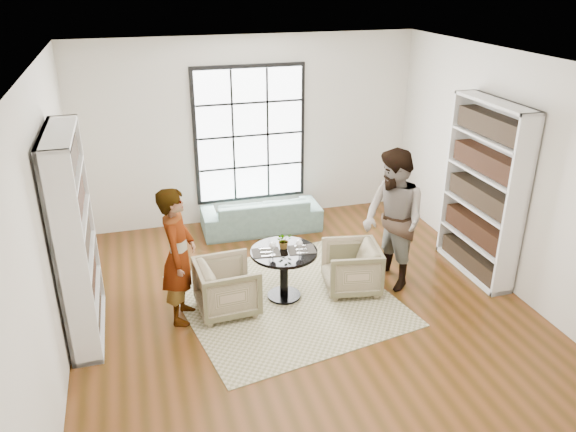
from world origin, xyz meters
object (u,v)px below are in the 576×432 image
object	(u,v)px
flower_centerpiece	(284,240)
sofa	(261,214)
armchair_right	(351,268)
pedestal_table	(284,264)
wine_glass_right	(299,244)
person_left	(179,256)
armchair_left	(227,287)
person_right	(393,220)
wine_glass_left	(273,246)

from	to	relation	value
flower_centerpiece	sofa	bearing A→B (deg)	84.78
armchair_right	sofa	bearing A→B (deg)	-152.49
pedestal_table	wine_glass_right	size ratio (longest dim) A/B	4.46
person_left	armchair_left	bearing A→B (deg)	-73.33
sofa	person_right	xyz separation A→B (m)	(1.24, -2.15, 0.66)
armchair_left	armchair_right	bearing A→B (deg)	-91.93
armchair_right	person_left	size ratio (longest dim) A/B	0.42
wine_glass_left	flower_centerpiece	distance (m)	0.24
armchair_right	wine_glass_left	bearing A→B (deg)	-79.04
armchair_left	person_left	world-z (taller)	person_left
person_right	wine_glass_right	bearing A→B (deg)	-96.04
armchair_left	person_right	xyz separation A→B (m)	(2.20, 0.04, 0.60)
sofa	armchair_right	distance (m)	2.26
flower_centerpiece	pedestal_table	bearing A→B (deg)	-107.30
armchair_left	person_right	world-z (taller)	person_right
person_right	wine_glass_right	size ratio (longest dim) A/B	9.89
pedestal_table	armchair_right	distance (m)	0.91
wine_glass_right	armchair_right	bearing A→B (deg)	5.47
wine_glass_left	flower_centerpiece	bearing A→B (deg)	38.86
armchair_right	wine_glass_right	distance (m)	0.89
wine_glass_right	person_right	bearing A→B (deg)	3.14
pedestal_table	wine_glass_left	xyz separation A→B (m)	(-0.16, -0.08, 0.31)
pedestal_table	armchair_left	xyz separation A→B (m)	(-0.75, -0.10, -0.16)
pedestal_table	wine_glass_right	bearing A→B (deg)	-38.56
person_left	flower_centerpiece	size ratio (longest dim) A/B	7.86
person_left	flower_centerpiece	xyz separation A→B (m)	(1.32, 0.17, -0.06)
pedestal_table	sofa	world-z (taller)	pedestal_table
armchair_right	wine_glass_left	size ratio (longest dim) A/B	3.90
armchair_right	pedestal_table	bearing A→B (deg)	-83.90
pedestal_table	flower_centerpiece	distance (m)	0.30
armchair_left	person_left	xyz separation A→B (m)	(-0.55, 0.00, 0.51)
sofa	person_left	distance (m)	2.72
wine_glass_right	pedestal_table	bearing A→B (deg)	141.44
armchair_right	flower_centerpiece	distance (m)	1.00
pedestal_table	flower_centerpiece	xyz separation A→B (m)	(0.02, 0.07, 0.29)
armchair_left	wine_glass_left	world-z (taller)	wine_glass_left
wine_glass_right	flower_centerpiece	bearing A→B (deg)	124.93
armchair_left	flower_centerpiece	distance (m)	0.91
pedestal_table	person_left	bearing A→B (deg)	-175.57
armchair_right	person_right	size ratio (longest dim) A/B	0.38
person_left	person_right	world-z (taller)	person_right
wine_glass_left	wine_glass_right	bearing A→B (deg)	-8.40
wine_glass_left	wine_glass_right	world-z (taller)	wine_glass_right
person_left	wine_glass_left	xyz separation A→B (m)	(1.14, 0.02, -0.04)
pedestal_table	person_right	bearing A→B (deg)	-2.25
person_right	wine_glass_right	xyz separation A→B (m)	(-1.29, -0.07, -0.12)
person_left	sofa	bearing A→B (deg)	-17.80
armchair_left	flower_centerpiece	xyz separation A→B (m)	(0.77, 0.17, 0.45)
armchair_left	wine_glass_right	bearing A→B (deg)	-95.14
sofa	person_right	world-z (taller)	person_right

